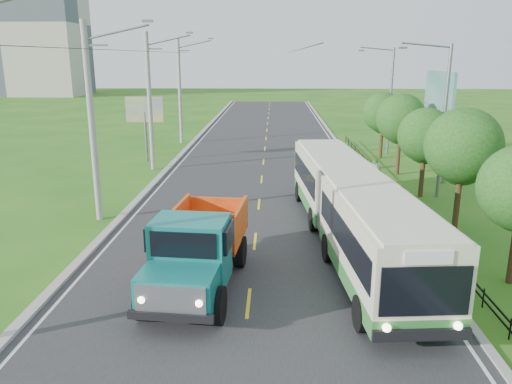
# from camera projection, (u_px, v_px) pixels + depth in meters

# --- Properties ---
(ground) EXTENTS (240.00, 240.00, 0.00)m
(ground) POSITION_uv_depth(u_px,v_px,m) (248.00, 303.00, 17.31)
(ground) COLOR #245F16
(ground) RESTS_ON ground
(road) EXTENTS (14.00, 120.00, 0.02)m
(road) POSITION_uv_depth(u_px,v_px,m) (262.00, 173.00, 36.59)
(road) COLOR #28282B
(road) RESTS_ON ground
(curb_left) EXTENTS (0.40, 120.00, 0.15)m
(curb_left) POSITION_uv_depth(u_px,v_px,m) (165.00, 171.00, 36.82)
(curb_left) COLOR #9E9E99
(curb_left) RESTS_ON ground
(curb_right) EXTENTS (0.30, 120.00, 0.10)m
(curb_right) POSITION_uv_depth(u_px,v_px,m) (360.00, 173.00, 36.33)
(curb_right) COLOR #9E9E99
(curb_right) RESTS_ON ground
(edge_line_left) EXTENTS (0.12, 120.00, 0.00)m
(edge_line_left) POSITION_uv_depth(u_px,v_px,m) (172.00, 172.00, 36.82)
(edge_line_left) COLOR silver
(edge_line_left) RESTS_ON road
(edge_line_right) EXTENTS (0.12, 120.00, 0.00)m
(edge_line_right) POSITION_uv_depth(u_px,v_px,m) (353.00, 174.00, 36.35)
(edge_line_right) COLOR silver
(edge_line_right) RESTS_ON road
(centre_dash) EXTENTS (0.12, 2.20, 0.00)m
(centre_dash) POSITION_uv_depth(u_px,v_px,m) (248.00, 303.00, 17.30)
(centre_dash) COLOR yellow
(centre_dash) RESTS_ON road
(railing_right) EXTENTS (0.04, 40.00, 0.60)m
(railing_right) POSITION_uv_depth(u_px,v_px,m) (391.00, 192.00, 30.45)
(railing_right) COLOR black
(railing_right) RESTS_ON ground
(pole_near) EXTENTS (3.51, 0.32, 10.00)m
(pole_near) POSITION_uv_depth(u_px,v_px,m) (92.00, 122.00, 24.93)
(pole_near) COLOR gray
(pole_near) RESTS_ON ground
(pole_mid) EXTENTS (3.51, 0.32, 10.00)m
(pole_mid) POSITION_uv_depth(u_px,v_px,m) (150.00, 101.00, 36.50)
(pole_mid) COLOR gray
(pole_mid) RESTS_ON ground
(pole_far) EXTENTS (3.51, 0.32, 10.00)m
(pole_far) POSITION_uv_depth(u_px,v_px,m) (180.00, 91.00, 48.07)
(pole_far) COLOR gray
(pole_far) RESTS_ON ground
(tree_third) EXTENTS (3.60, 3.62, 6.00)m
(tree_third) POSITION_uv_depth(u_px,v_px,m) (463.00, 150.00, 23.76)
(tree_third) COLOR #382314
(tree_third) RESTS_ON ground
(tree_fourth) EXTENTS (3.24, 3.31, 5.40)m
(tree_fourth) POSITION_uv_depth(u_px,v_px,m) (426.00, 138.00, 29.65)
(tree_fourth) COLOR #382314
(tree_fourth) RESTS_ON ground
(tree_fifth) EXTENTS (3.48, 3.52, 5.80)m
(tree_fifth) POSITION_uv_depth(u_px,v_px,m) (401.00, 121.00, 35.37)
(tree_fifth) COLOR #382314
(tree_fifth) RESTS_ON ground
(tree_back) EXTENTS (3.30, 3.36, 5.50)m
(tree_back) POSITION_uv_depth(u_px,v_px,m) (383.00, 114.00, 41.21)
(tree_back) COLOR #382314
(tree_back) RESTS_ON ground
(streetlight_mid) EXTENTS (3.02, 0.20, 9.07)m
(streetlight_mid) POSITION_uv_depth(u_px,v_px,m) (442.00, 116.00, 29.14)
(streetlight_mid) COLOR slate
(streetlight_mid) RESTS_ON ground
(streetlight_far) EXTENTS (3.02, 0.20, 9.07)m
(streetlight_far) POSITION_uv_depth(u_px,v_px,m) (389.00, 97.00, 42.64)
(streetlight_far) COLOR slate
(streetlight_far) RESTS_ON ground
(planter_near) EXTENTS (0.64, 0.64, 0.67)m
(planter_near) POSITION_uv_depth(u_px,v_px,m) (443.00, 238.00, 22.72)
(planter_near) COLOR silver
(planter_near) RESTS_ON ground
(planter_mid) EXTENTS (0.64, 0.64, 0.67)m
(planter_mid) POSITION_uv_depth(u_px,v_px,m) (401.00, 192.00, 30.43)
(planter_mid) COLOR silver
(planter_mid) RESTS_ON ground
(planter_far) EXTENTS (0.64, 0.64, 0.67)m
(planter_far) POSITION_uv_depth(u_px,v_px,m) (375.00, 165.00, 38.14)
(planter_far) COLOR silver
(planter_far) RESTS_ON ground
(billboard_left) EXTENTS (3.00, 0.20, 5.20)m
(billboard_left) POSITION_uv_depth(u_px,v_px,m) (145.00, 114.00, 39.76)
(billboard_left) COLOR slate
(billboard_left) RESTS_ON ground
(billboard_right) EXTENTS (0.24, 6.00, 7.30)m
(billboard_right) POSITION_uv_depth(u_px,v_px,m) (439.00, 100.00, 34.75)
(billboard_right) COLOR slate
(billboard_right) RESTS_ON ground
(apartment_near) EXTENTS (28.00, 14.00, 30.00)m
(apartment_near) POSITION_uv_depth(u_px,v_px,m) (15.00, 24.00, 106.88)
(apartment_near) COLOR #B7B2A3
(apartment_near) RESTS_ON ground
(bus) EXTENTS (4.29, 17.59, 3.36)m
(bus) POSITION_uv_depth(u_px,v_px,m) (351.00, 203.00, 21.98)
(bus) COLOR #317B33
(bus) RESTS_ON ground
(dump_truck) EXTENTS (3.31, 7.31, 2.98)m
(dump_truck) POSITION_uv_depth(u_px,v_px,m) (198.00, 245.00, 18.06)
(dump_truck) COLOR #12716D
(dump_truck) RESTS_ON ground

